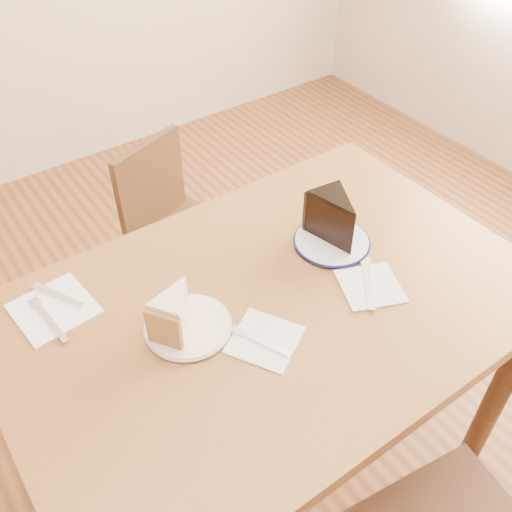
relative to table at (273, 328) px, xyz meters
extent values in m
plane|color=#4E2B14|center=(0.00, 0.00, -0.65)|extent=(4.00, 4.00, 0.00)
cube|color=#583618|center=(0.00, 0.00, 0.08)|extent=(1.20, 0.80, 0.04)
cylinder|color=black|center=(0.54, -0.34, -0.30)|extent=(0.06, 0.06, 0.71)
cylinder|color=black|center=(-0.54, 0.34, -0.30)|extent=(0.06, 0.06, 0.71)
cylinder|color=black|center=(0.54, 0.34, -0.30)|extent=(0.06, 0.06, 0.71)
cylinder|color=black|center=(0.25, -0.43, -0.46)|extent=(0.03, 0.03, 0.39)
cube|color=black|center=(0.15, 0.67, -0.27)|extent=(0.45, 0.45, 0.04)
cylinder|color=black|center=(0.24, 0.86, -0.47)|extent=(0.03, 0.03, 0.36)
cylinder|color=black|center=(-0.05, 0.76, -0.47)|extent=(0.03, 0.03, 0.36)
cylinder|color=black|center=(0.34, 0.58, -0.47)|extent=(0.03, 0.03, 0.36)
cylinder|color=black|center=(0.05, 0.48, -0.47)|extent=(0.03, 0.03, 0.36)
cube|color=black|center=(0.09, 0.82, -0.10)|extent=(0.29, 0.12, 0.32)
cylinder|color=white|center=(-0.20, 0.04, 0.10)|extent=(0.18, 0.18, 0.01)
cylinder|color=white|center=(0.23, 0.07, 0.10)|extent=(0.18, 0.18, 0.01)
cube|color=white|center=(-0.08, -0.08, 0.10)|extent=(0.18, 0.18, 0.00)
cube|color=white|center=(0.21, -0.10, 0.10)|extent=(0.17, 0.17, 0.00)
cube|color=white|center=(-0.41, 0.26, 0.10)|extent=(0.18, 0.18, 0.00)
cube|color=silver|center=(-0.10, -0.09, 0.10)|extent=(0.07, 0.13, 0.00)
cube|color=silver|center=(0.21, -0.09, 0.10)|extent=(0.12, 0.14, 0.00)
cube|color=silver|center=(-0.39, 0.29, 0.10)|extent=(0.08, 0.13, 0.00)
cube|color=silver|center=(-0.43, 0.23, 0.10)|extent=(0.03, 0.16, 0.00)
camera|label=1|loc=(-0.54, -0.69, 1.04)|focal=40.00mm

